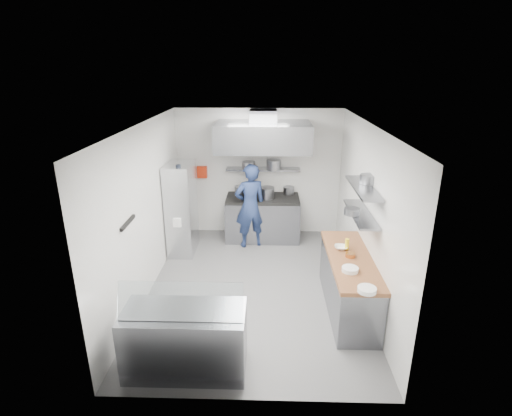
{
  "coord_description": "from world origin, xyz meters",
  "views": [
    {
      "loc": [
        0.2,
        -6.09,
        3.66
      ],
      "look_at": [
        0.0,
        0.6,
        1.25
      ],
      "focal_mm": 28.0,
      "sensor_mm": 36.0,
      "label": 1
    }
  ],
  "objects_px": {
    "wire_rack": "(182,208)",
    "display_case": "(186,340)",
    "gas_range": "(263,219)",
    "chef": "(250,206)"
  },
  "relations": [
    {
      "from": "gas_range",
      "to": "display_case",
      "type": "xyz_separation_m",
      "value": [
        -0.9,
        -4.1,
        -0.03
      ]
    },
    {
      "from": "chef",
      "to": "display_case",
      "type": "xyz_separation_m",
      "value": [
        -0.65,
        -3.7,
        -0.47
      ]
    },
    {
      "from": "chef",
      "to": "display_case",
      "type": "height_order",
      "value": "chef"
    },
    {
      "from": "gas_range",
      "to": "wire_rack",
      "type": "bearing_deg",
      "value": -157.75
    },
    {
      "from": "chef",
      "to": "wire_rack",
      "type": "xyz_separation_m",
      "value": [
        -1.38,
        -0.26,
        0.03
      ]
    },
    {
      "from": "gas_range",
      "to": "wire_rack",
      "type": "relative_size",
      "value": 0.86
    },
    {
      "from": "gas_range",
      "to": "chef",
      "type": "xyz_separation_m",
      "value": [
        -0.25,
        -0.4,
        0.45
      ]
    },
    {
      "from": "gas_range",
      "to": "chef",
      "type": "relative_size",
      "value": 0.89
    },
    {
      "from": "gas_range",
      "to": "wire_rack",
      "type": "height_order",
      "value": "wire_rack"
    },
    {
      "from": "wire_rack",
      "to": "display_case",
      "type": "relative_size",
      "value": 1.23
    }
  ]
}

